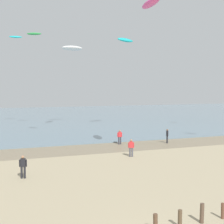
{
  "coord_description": "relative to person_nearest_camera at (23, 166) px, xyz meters",
  "views": [
    {
      "loc": [
        -6.31,
        -10.21,
        6.68
      ],
      "look_at": [
        1.21,
        11.19,
        4.88
      ],
      "focal_mm": 49.87,
      "sensor_mm": 36.0,
      "label": 1
    }
  ],
  "objects": [
    {
      "name": "wet_sand_strip",
      "position": [
        5.05,
        8.99,
        -0.91
      ],
      "size": [
        120.0,
        5.51,
        0.01
      ],
      "primitive_type": "cube",
      "color": "#84755B",
      "rests_on": "ground"
    },
    {
      "name": "sea",
      "position": [
        5.05,
        46.75,
        -0.87
      ],
      "size": [
        160.0,
        70.0,
        0.1
      ],
      "primitive_type": "cube",
      "color": "slate",
      "rests_on": "ground"
    },
    {
      "name": "person_nearest_camera",
      "position": [
        0.0,
        0.0,
        0.0
      ],
      "size": [
        0.56,
        0.29,
        1.71
      ],
      "color": "#232328",
      "rests_on": "ground"
    },
    {
      "name": "person_mid_beach",
      "position": [
        10.28,
        3.97,
        0.0
      ],
      "size": [
        0.53,
        0.35,
        1.71
      ],
      "color": "#4C4C56",
      "rests_on": "ground"
    },
    {
      "name": "person_right_flank",
      "position": [
        17.23,
        9.32,
        0.0
      ],
      "size": [
        0.34,
        0.53,
        1.71
      ],
      "color": "#232328",
      "rests_on": "ground"
    },
    {
      "name": "person_trailing_behind",
      "position": [
        11.57,
        10.47,
        0.0
      ],
      "size": [
        0.57,
        0.26,
        1.71
      ],
      "color": "#383842",
      "rests_on": "ground"
    },
    {
      "name": "kite_aloft_0",
      "position": [
        3.56,
        26.84,
        14.05
      ],
      "size": [
        2.37,
        1.48,
        0.38
      ],
      "primitive_type": "ellipsoid",
      "rotation": [
        0.03,
        0.0,
        2.78
      ],
      "color": "green"
    },
    {
      "name": "kite_aloft_1",
      "position": [
        11.43,
        2.35,
        13.29
      ],
      "size": [
        1.67,
        3.71,
        0.86
      ],
      "primitive_type": "ellipsoid",
      "rotation": [
        -0.27,
        0.0,
        1.45
      ],
      "color": "#E54C99"
    },
    {
      "name": "kite_aloft_2",
      "position": [
        9.82,
        28.14,
        12.26
      ],
      "size": [
        3.73,
        1.79,
        1.03
      ],
      "primitive_type": "ellipsoid",
      "rotation": [
        0.46,
        0.0,
        3.29
      ],
      "color": "white"
    },
    {
      "name": "kite_aloft_9",
      "position": [
        16.87,
        22.06,
        13.08
      ],
      "size": [
        3.51,
        2.5,
        0.92
      ],
      "primitive_type": "ellipsoid",
      "rotation": [
        0.43,
        0.0,
        0.44
      ],
      "color": "#19B2B7"
    },
    {
      "name": "kite_aloft_10",
      "position": [
        1.0,
        31.33,
        14.13
      ],
      "size": [
        2.14,
        0.87,
        0.51
      ],
      "primitive_type": "ellipsoid",
      "rotation": [
        -0.29,
        0.0,
        3.08
      ],
      "color": "#19B2B7"
    }
  ]
}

